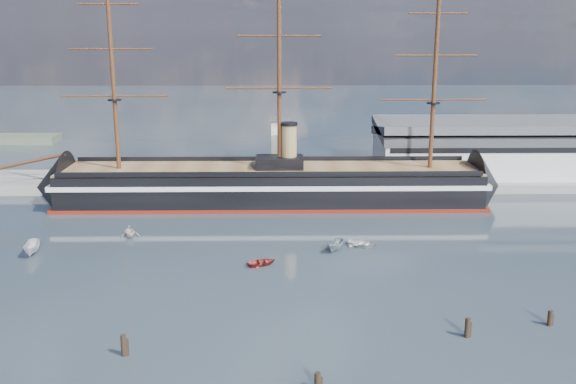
{
  "coord_description": "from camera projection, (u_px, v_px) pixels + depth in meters",
  "views": [
    {
      "loc": [
        2.96,
        -73.0,
        37.11
      ],
      "look_at": [
        4.34,
        35.0,
        9.0
      ],
      "focal_mm": 40.0,
      "sensor_mm": 36.0,
      "label": 1
    }
  ],
  "objects": [
    {
      "name": "quay",
      "position": [
        309.0,
        185.0,
        153.62
      ],
      "size": [
        180.0,
        18.0,
        2.0
      ],
      "primitive_type": "cube",
      "color": "slate",
      "rests_on": "ground"
    },
    {
      "name": "piling_far_right",
      "position": [
        549.0,
        326.0,
        81.78
      ],
      "size": [
        0.64,
        0.64,
        2.77
      ],
      "primitive_type": "cylinder",
      "color": "black",
      "rests_on": "ground"
    },
    {
      "name": "motorboat_a",
      "position": [
        33.0,
        255.0,
        107.13
      ],
      "size": [
        7.06,
        3.4,
        2.71
      ],
      "primitive_type": "imported",
      "rotation": [
        0.0,
        0.0,
        0.14
      ],
      "color": "silver",
      "rests_on": "ground"
    },
    {
      "name": "piling_near_left",
      "position": [
        124.0,
        356.0,
        74.32
      ],
      "size": [
        0.64,
        0.64,
        3.34
      ],
      "primitive_type": "cylinder",
      "color": "black",
      "rests_on": "ground"
    },
    {
      "name": "warship",
      "position": [
        262.0,
        185.0,
        136.98
      ],
      "size": [
        112.89,
        16.4,
        53.94
      ],
      "rotation": [
        0.0,
        0.0,
        0.0
      ],
      "color": "black",
      "rests_on": "ground"
    },
    {
      "name": "motorboat_e",
      "position": [
        362.0,
        247.0,
        110.97
      ],
      "size": [
        2.62,
        3.45,
        1.5
      ],
      "primitive_type": "imported",
      "rotation": [
        0.0,
        0.0,
        1.09
      ],
      "color": "silver",
      "rests_on": "ground"
    },
    {
      "name": "warehouse",
      "position": [
        506.0,
        149.0,
        156.07
      ],
      "size": [
        63.0,
        21.0,
        11.6
      ],
      "color": "#B7BABC",
      "rests_on": "ground"
    },
    {
      "name": "motorboat_c",
      "position": [
        336.0,
        251.0,
        108.77
      ],
      "size": [
        5.84,
        4.49,
        2.22
      ],
      "primitive_type": "imported",
      "rotation": [
        0.0,
        0.0,
        -0.51
      ],
      "color": "slate",
      "rests_on": "ground"
    },
    {
      "name": "motorboat_b",
      "position": [
        262.0,
        265.0,
        102.41
      ],
      "size": [
        2.28,
        3.17,
        1.38
      ],
      "primitive_type": "imported",
      "rotation": [
        0.0,
        0.0,
        1.99
      ],
      "color": "#A03328",
      "rests_on": "ground"
    },
    {
      "name": "piling_near_right",
      "position": [
        467.0,
        337.0,
        78.74
      ],
      "size": [
        0.64,
        0.64,
        3.23
      ],
      "primitive_type": "cylinder",
      "color": "black",
      "rests_on": "ground"
    },
    {
      "name": "ground",
      "position": [
        264.0,
        232.0,
        118.66
      ],
      "size": [
        600.0,
        600.0,
        0.0
      ],
      "primitive_type": "plane",
      "color": "#202730",
      "rests_on": "ground"
    },
    {
      "name": "motorboat_d",
      "position": [
        130.0,
        237.0,
        116.05
      ],
      "size": [
        7.01,
        5.28,
        2.36
      ],
      "primitive_type": "imported",
      "rotation": [
        0.0,
        0.0,
        0.44
      ],
      "color": "beige",
      "rests_on": "ground"
    },
    {
      "name": "quay_tower",
      "position": [
        280.0,
        148.0,
        148.17
      ],
      "size": [
        5.0,
        5.0,
        15.0
      ],
      "color": "silver",
      "rests_on": "ground"
    }
  ]
}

